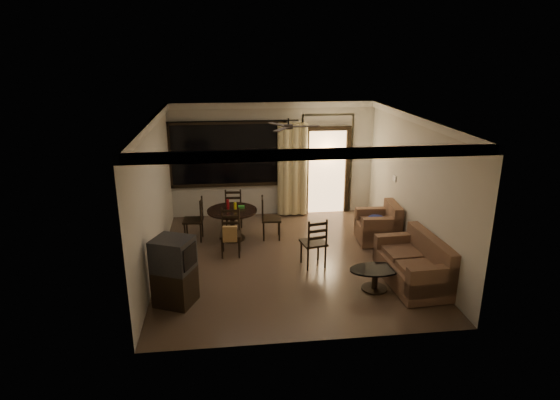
{
  "coord_description": "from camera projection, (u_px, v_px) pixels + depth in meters",
  "views": [
    {
      "loc": [
        -1.15,
        -8.42,
        4.0
      ],
      "look_at": [
        -0.13,
        0.2,
        1.19
      ],
      "focal_mm": 30.0,
      "sensor_mm": 36.0,
      "label": 1
    }
  ],
  "objects": [
    {
      "name": "coffee_table",
      "position": [
        375.0,
        276.0,
        8.08
      ],
      "size": [
        0.9,
        0.54,
        0.4
      ],
      "rotation": [
        0.0,
        0.0,
        -0.33
      ],
      "color": "black",
      "rests_on": "ground"
    },
    {
      "name": "tv_cabinet",
      "position": [
        174.0,
        271.0,
        7.56
      ],
      "size": [
        0.76,
        0.73,
        1.14
      ],
      "rotation": [
        0.0,
        0.0,
        -0.41
      ],
      "color": "black",
      "rests_on": "ground"
    },
    {
      "name": "dining_chair_east",
      "position": [
        271.0,
        226.0,
        10.28
      ],
      "size": [
        0.45,
        0.45,
        0.95
      ],
      "rotation": [
        0.0,
        0.0,
        1.51
      ],
      "color": "black",
      "rests_on": "ground"
    },
    {
      "name": "side_chair",
      "position": [
        313.0,
        251.0,
        8.97
      ],
      "size": [
        0.52,
        0.52,
        1.0
      ],
      "rotation": [
        0.0,
        0.0,
        3.34
      ],
      "color": "black",
      "rests_on": "ground"
    },
    {
      "name": "dining_chair_west",
      "position": [
        194.0,
        228.0,
        10.2
      ],
      "size": [
        0.45,
        0.45,
        0.95
      ],
      "rotation": [
        0.0,
        0.0,
        -1.63
      ],
      "color": "black",
      "rests_on": "ground"
    },
    {
      "name": "dining_table",
      "position": [
        232.0,
        216.0,
        10.16
      ],
      "size": [
        1.08,
        1.08,
        0.9
      ],
      "rotation": [
        0.0,
        0.0,
        -0.06
      ],
      "color": "black",
      "rests_on": "ground"
    },
    {
      "name": "room_shell",
      "position": [
        304.0,
        150.0,
        10.49
      ],
      "size": [
        5.5,
        6.7,
        5.5
      ],
      "color": "beige",
      "rests_on": "ground"
    },
    {
      "name": "armchair",
      "position": [
        380.0,
        226.0,
        10.08
      ],
      "size": [
        0.88,
        0.88,
        0.84
      ],
      "rotation": [
        0.0,
        0.0,
        -0.06
      ],
      "color": "#43271F",
      "rests_on": "ground"
    },
    {
      "name": "ground",
      "position": [
        288.0,
        259.0,
        9.32
      ],
      "size": [
        5.5,
        5.5,
        0.0
      ],
      "primitive_type": "plane",
      "color": "#7F6651",
      "rests_on": "ground"
    },
    {
      "name": "dining_chair_south",
      "position": [
        231.0,
        241.0,
        9.42
      ],
      "size": [
        0.45,
        0.5,
        0.95
      ],
      "rotation": [
        0.0,
        0.0,
        -0.06
      ],
      "color": "black",
      "rests_on": "ground"
    },
    {
      "name": "dining_chair_north",
      "position": [
        234.0,
        215.0,
        10.99
      ],
      "size": [
        0.45,
        0.45,
        0.95
      ],
      "rotation": [
        0.0,
        0.0,
        3.08
      ],
      "color": "black",
      "rests_on": "ground"
    },
    {
      "name": "sofa",
      "position": [
        416.0,
        266.0,
        8.25
      ],
      "size": [
        0.94,
        1.65,
        0.86
      ],
      "rotation": [
        0.0,
        0.0,
        0.06
      ],
      "color": "#43271F",
      "rests_on": "ground"
    }
  ]
}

